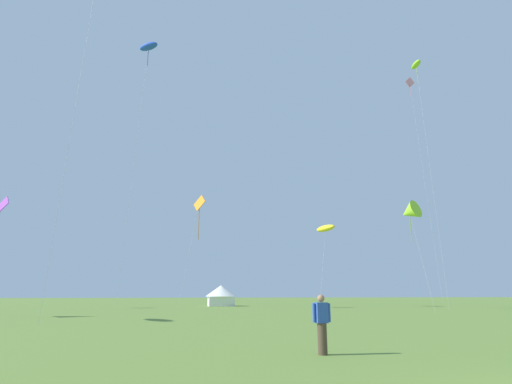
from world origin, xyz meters
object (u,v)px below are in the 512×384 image
Objects in this scene: kite_orange_diamond at (199,206)px; kite_pink_diamond at (411,92)px; festival_tent_right at (221,295)px; kite_lime_delta at (409,212)px; kite_yellow_parafoil at (326,228)px; person_spectator at (322,325)px; kite_lime_parafoil at (416,66)px; kite_blue_parafoil at (149,47)px; kite_purple_diamond at (3,205)px.

kite_orange_diamond is 0.41× the size of kite_pink_diamond.
kite_lime_delta is at bearing -54.01° from festival_tent_right.
person_spectator is at bearing -110.24° from kite_yellow_parafoil.
kite_orange_diamond reaches higher than person_spectator.
kite_lime_parafoil is 35.10m from kite_blue_parafoil.
kite_lime_parafoil is 25.27m from kite_yellow_parafoil.
kite_yellow_parafoil is 0.33× the size of kite_pink_diamond.
kite_orange_diamond is 18.94m from kite_yellow_parafoil.
kite_lime_delta is at bearing -81.03° from kite_yellow_parafoil.
kite_blue_parafoil is 37.76m from kite_lime_delta.
kite_lime_parafoil reaches higher than kite_lime_delta.
kite_blue_parafoil is at bearing -24.02° from kite_purple_diamond.
kite_pink_diamond is (14.35, -2.32, 21.85)m from kite_yellow_parafoil.
kite_yellow_parafoil is (43.32, 0.30, -1.71)m from kite_purple_diamond.
kite_orange_diamond is (7.34, 4.66, -19.59)m from kite_blue_parafoil.
kite_orange_diamond is at bearing 92.61° from person_spectator.
kite_lime_delta reaches higher than festival_tent_right.
kite_lime_parafoil is at bearing -118.02° from kite_pink_diamond.
kite_yellow_parafoil reaches higher than festival_tent_right.
kite_lime_delta is 0.97× the size of kite_yellow_parafoil.
kite_lime_parafoil is 0.95× the size of kite_blue_parafoil.
kite_yellow_parafoil is at bearing 98.97° from kite_lime_delta.
kite_blue_parafoil reaches higher than kite_orange_diamond.
kite_blue_parafoil is 2.84× the size of kite_yellow_parafoil.
kite_yellow_parafoil reaches higher than person_spectator.
kite_blue_parafoil is 21.43m from kite_orange_diamond.
kite_lime_delta is (-6.08, -5.39, -20.95)m from kite_lime_parafoil.
kite_orange_diamond reaches higher than kite_purple_diamond.
kite_pink_diamond reaches higher than kite_lime_delta.
kite_lime_parafoil is at bearing 51.88° from person_spectator.
person_spectator is (-16.63, -45.09, -10.19)m from kite_yellow_parafoil.
kite_orange_diamond reaches higher than kite_lime_delta.
kite_blue_parafoil is 7.22× the size of festival_tent_right.
festival_tent_right is at bearing 157.77° from kite_yellow_parafoil.
kite_blue_parafoil is 2.28× the size of kite_orange_diamond.
kite_orange_diamond is at bearing 145.80° from kite_lime_delta.
kite_lime_delta is at bearing -34.20° from kite_orange_diamond.
person_spectator is (26.70, -44.79, -11.90)m from kite_purple_diamond.
kite_yellow_parafoil is (-2.83, 17.93, 0.90)m from kite_lime_delta.
kite_blue_parafoil is 34.64m from kite_yellow_parafoil.
kite_pink_diamond reaches higher than kite_orange_diamond.
kite_pink_diamond reaches higher than festival_tent_right.
kite_orange_diamond is 1.28× the size of kite_lime_delta.
kite_blue_parafoil is 40.63m from kite_pink_diamond.
festival_tent_right is at bearing 141.72° from kite_lime_parafoil.
kite_orange_diamond is 1.24× the size of kite_yellow_parafoil.
kite_lime_delta is at bearing -18.95° from kite_blue_parafoil.
kite_yellow_parafoil is at bearing 0.40° from kite_purple_diamond.
kite_purple_diamond is at bearing 155.98° from kite_blue_parafoil.
festival_tent_right is at bearing 164.04° from kite_pink_diamond.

